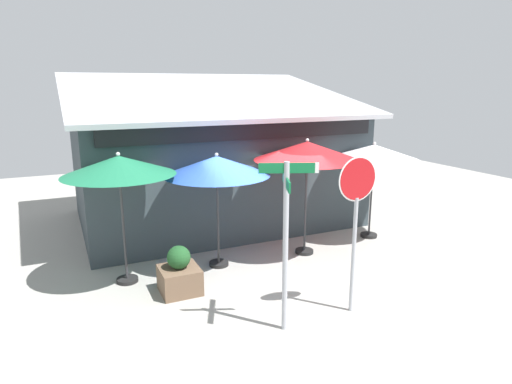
{
  "coord_description": "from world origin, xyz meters",
  "views": [
    {
      "loc": [
        -3.99,
        -7.66,
        3.98
      ],
      "look_at": [
        0.07,
        1.2,
        1.6
      ],
      "focal_mm": 30.77,
      "sensor_mm": 36.0,
      "label": 1
    }
  ],
  "objects_px": {
    "sidewalk_planter": "(179,274)",
    "patio_umbrella_royal_blue_center": "(217,167)",
    "stop_sign": "(356,206)",
    "patio_umbrella_forest_green_left": "(119,167)",
    "patio_umbrella_crimson_right": "(307,151)",
    "street_sign_post": "(286,229)",
    "patio_umbrella_ivory_far_right": "(374,153)"
  },
  "relations": [
    {
      "from": "sidewalk_planter",
      "to": "street_sign_post",
      "type": "bearing_deg",
      "value": -58.76
    },
    {
      "from": "street_sign_post",
      "to": "patio_umbrella_royal_blue_center",
      "type": "height_order",
      "value": "street_sign_post"
    },
    {
      "from": "stop_sign",
      "to": "sidewalk_planter",
      "type": "xyz_separation_m",
      "value": [
        -2.62,
        2.0,
        -1.6
      ]
    },
    {
      "from": "patio_umbrella_crimson_right",
      "to": "street_sign_post",
      "type": "bearing_deg",
      "value": -126.22
    },
    {
      "from": "patio_umbrella_ivory_far_right",
      "to": "patio_umbrella_royal_blue_center",
      "type": "bearing_deg",
      "value": -178.12
    },
    {
      "from": "stop_sign",
      "to": "patio_umbrella_ivory_far_right",
      "type": "height_order",
      "value": "stop_sign"
    },
    {
      "from": "patio_umbrella_royal_blue_center",
      "to": "patio_umbrella_crimson_right",
      "type": "height_order",
      "value": "patio_umbrella_crimson_right"
    },
    {
      "from": "patio_umbrella_royal_blue_center",
      "to": "patio_umbrella_ivory_far_right",
      "type": "distance_m",
      "value": 4.35
    },
    {
      "from": "street_sign_post",
      "to": "stop_sign",
      "type": "distance_m",
      "value": 1.4
    },
    {
      "from": "sidewalk_planter",
      "to": "patio_umbrella_crimson_right",
      "type": "bearing_deg",
      "value": 13.16
    },
    {
      "from": "patio_umbrella_forest_green_left",
      "to": "patio_umbrella_crimson_right",
      "type": "bearing_deg",
      "value": -1.93
    },
    {
      "from": "street_sign_post",
      "to": "patio_umbrella_ivory_far_right",
      "type": "height_order",
      "value": "street_sign_post"
    },
    {
      "from": "stop_sign",
      "to": "sidewalk_planter",
      "type": "distance_m",
      "value": 3.67
    },
    {
      "from": "stop_sign",
      "to": "patio_umbrella_crimson_right",
      "type": "height_order",
      "value": "stop_sign"
    },
    {
      "from": "street_sign_post",
      "to": "patio_umbrella_crimson_right",
      "type": "distance_m",
      "value": 3.57
    },
    {
      "from": "patio_umbrella_royal_blue_center",
      "to": "patio_umbrella_crimson_right",
      "type": "bearing_deg",
      "value": -4.08
    },
    {
      "from": "patio_umbrella_ivory_far_right",
      "to": "sidewalk_planter",
      "type": "relative_size",
      "value": 2.67
    },
    {
      "from": "stop_sign",
      "to": "patio_umbrella_forest_green_left",
      "type": "bearing_deg",
      "value": 140.19
    },
    {
      "from": "sidewalk_planter",
      "to": "patio_umbrella_royal_blue_center",
      "type": "bearing_deg",
      "value": 38.89
    },
    {
      "from": "patio_umbrella_royal_blue_center",
      "to": "patio_umbrella_ivory_far_right",
      "type": "xyz_separation_m",
      "value": [
        4.34,
        0.14,
        0.01
      ]
    },
    {
      "from": "patio_umbrella_royal_blue_center",
      "to": "sidewalk_planter",
      "type": "bearing_deg",
      "value": -141.11
    },
    {
      "from": "patio_umbrella_crimson_right",
      "to": "sidewalk_planter",
      "type": "relative_size",
      "value": 2.91
    },
    {
      "from": "patio_umbrella_forest_green_left",
      "to": "patio_umbrella_crimson_right",
      "type": "height_order",
      "value": "patio_umbrella_crimson_right"
    },
    {
      "from": "patio_umbrella_crimson_right",
      "to": "patio_umbrella_ivory_far_right",
      "type": "xyz_separation_m",
      "value": [
        2.19,
        0.3,
        -0.21
      ]
    },
    {
      "from": "patio_umbrella_forest_green_left",
      "to": "patio_umbrella_royal_blue_center",
      "type": "xyz_separation_m",
      "value": [
        2.02,
        0.01,
        -0.16
      ]
    },
    {
      "from": "stop_sign",
      "to": "patio_umbrella_crimson_right",
      "type": "xyz_separation_m",
      "value": [
        0.68,
        2.78,
        0.52
      ]
    },
    {
      "from": "stop_sign",
      "to": "patio_umbrella_forest_green_left",
      "type": "xyz_separation_m",
      "value": [
        -3.5,
        2.92,
        0.46
      ]
    },
    {
      "from": "street_sign_post",
      "to": "patio_umbrella_ivory_far_right",
      "type": "relative_size",
      "value": 1.11
    },
    {
      "from": "patio_umbrella_ivory_far_right",
      "to": "patio_umbrella_crimson_right",
      "type": "bearing_deg",
      "value": -172.29
    },
    {
      "from": "patio_umbrella_crimson_right",
      "to": "patio_umbrella_royal_blue_center",
      "type": "bearing_deg",
      "value": 175.92
    },
    {
      "from": "patio_umbrella_ivory_far_right",
      "to": "stop_sign",
      "type": "bearing_deg",
      "value": -133.05
    },
    {
      "from": "street_sign_post",
      "to": "patio_umbrella_forest_green_left",
      "type": "height_order",
      "value": "street_sign_post"
    }
  ]
}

